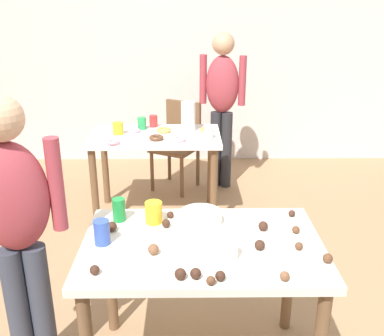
{
  "coord_description": "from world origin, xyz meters",
  "views": [
    {
      "loc": [
        -0.12,
        -1.95,
        1.83
      ],
      "look_at": [
        -0.1,
        0.48,
        0.9
      ],
      "focal_mm": 41.74,
      "sensor_mm": 36.0,
      "label": 1
    }
  ],
  "objects_px": {
    "dining_table_far": "(155,148)",
    "person_adult_far": "(222,98)",
    "chair_far_table": "(179,140)",
    "pitcher_far": "(188,116)",
    "dining_table_near": "(202,262)",
    "soda_can": "(119,210)",
    "person_girl_near": "(17,223)",
    "mixing_bowl": "(201,217)"
  },
  "relations": [
    {
      "from": "dining_table_near",
      "to": "chair_far_table",
      "type": "distance_m",
      "value": 2.46
    },
    {
      "from": "chair_far_table",
      "to": "pitcher_far",
      "type": "xyz_separation_m",
      "value": [
        0.1,
        -0.56,
        0.38
      ]
    },
    {
      "from": "dining_table_far",
      "to": "person_girl_near",
      "type": "height_order",
      "value": "person_girl_near"
    },
    {
      "from": "chair_far_table",
      "to": "person_girl_near",
      "type": "distance_m",
      "value": 2.6
    },
    {
      "from": "dining_table_far",
      "to": "mixing_bowl",
      "type": "relative_size",
      "value": 5.17
    },
    {
      "from": "person_adult_far",
      "to": "soda_can",
      "type": "xyz_separation_m",
      "value": [
        -0.69,
        -2.21,
        -0.11
      ]
    },
    {
      "from": "person_adult_far",
      "to": "soda_can",
      "type": "bearing_deg",
      "value": -107.38
    },
    {
      "from": "soda_can",
      "to": "chair_far_table",
      "type": "bearing_deg",
      "value": 83.16
    },
    {
      "from": "pitcher_far",
      "to": "person_adult_far",
      "type": "bearing_deg",
      "value": 58.83
    },
    {
      "from": "person_girl_near",
      "to": "person_adult_far",
      "type": "distance_m",
      "value": 2.71
    },
    {
      "from": "dining_table_far",
      "to": "person_girl_near",
      "type": "bearing_deg",
      "value": -105.56
    },
    {
      "from": "chair_far_table",
      "to": "pitcher_far",
      "type": "distance_m",
      "value": 0.68
    },
    {
      "from": "person_girl_near",
      "to": "mixing_bowl",
      "type": "relative_size",
      "value": 6.85
    },
    {
      "from": "person_girl_near",
      "to": "pitcher_far",
      "type": "bearing_deg",
      "value": 67.7
    },
    {
      "from": "dining_table_near",
      "to": "person_adult_far",
      "type": "height_order",
      "value": "person_adult_far"
    },
    {
      "from": "dining_table_near",
      "to": "pitcher_far",
      "type": "height_order",
      "value": "pitcher_far"
    },
    {
      "from": "dining_table_far",
      "to": "person_adult_far",
      "type": "relative_size",
      "value": 0.72
    },
    {
      "from": "dining_table_far",
      "to": "mixing_bowl",
      "type": "height_order",
      "value": "mixing_bowl"
    },
    {
      "from": "dining_table_far",
      "to": "pitcher_far",
      "type": "xyz_separation_m",
      "value": [
        0.28,
        0.11,
        0.25
      ]
    },
    {
      "from": "dining_table_far",
      "to": "person_adult_far",
      "type": "height_order",
      "value": "person_adult_far"
    },
    {
      "from": "chair_far_table",
      "to": "mixing_bowl",
      "type": "distance_m",
      "value": 2.27
    },
    {
      "from": "mixing_bowl",
      "to": "person_girl_near",
      "type": "bearing_deg",
      "value": -165.24
    },
    {
      "from": "soda_can",
      "to": "pitcher_far",
      "type": "bearing_deg",
      "value": 77.75
    },
    {
      "from": "dining_table_near",
      "to": "dining_table_far",
      "type": "relative_size",
      "value": 1.03
    },
    {
      "from": "chair_far_table",
      "to": "soda_can",
      "type": "xyz_separation_m",
      "value": [
        -0.27,
        -2.22,
        0.31
      ]
    },
    {
      "from": "dining_table_far",
      "to": "pitcher_far",
      "type": "height_order",
      "value": "pitcher_far"
    },
    {
      "from": "person_girl_near",
      "to": "soda_can",
      "type": "bearing_deg",
      "value": 30.88
    },
    {
      "from": "pitcher_far",
      "to": "chair_far_table",
      "type": "bearing_deg",
      "value": 99.75
    },
    {
      "from": "dining_table_near",
      "to": "dining_table_far",
      "type": "bearing_deg",
      "value": 100.85
    },
    {
      "from": "dining_table_far",
      "to": "person_adult_far",
      "type": "bearing_deg",
      "value": 46.87
    },
    {
      "from": "dining_table_far",
      "to": "person_girl_near",
      "type": "relative_size",
      "value": 0.75
    },
    {
      "from": "person_girl_near",
      "to": "soda_can",
      "type": "xyz_separation_m",
      "value": [
        0.43,
        0.25,
        -0.06
      ]
    },
    {
      "from": "dining_table_far",
      "to": "chair_far_table",
      "type": "relative_size",
      "value": 1.27
    },
    {
      "from": "mixing_bowl",
      "to": "soda_can",
      "type": "relative_size",
      "value": 1.75
    },
    {
      "from": "person_adult_far",
      "to": "dining_table_far",
      "type": "bearing_deg",
      "value": -133.13
    },
    {
      "from": "person_girl_near",
      "to": "mixing_bowl",
      "type": "distance_m",
      "value": 0.88
    },
    {
      "from": "dining_table_far",
      "to": "mixing_bowl",
      "type": "xyz_separation_m",
      "value": [
        0.34,
        -1.59,
        0.15
      ]
    },
    {
      "from": "soda_can",
      "to": "person_adult_far",
      "type": "bearing_deg",
      "value": 72.62
    },
    {
      "from": "chair_far_table",
      "to": "soda_can",
      "type": "relative_size",
      "value": 7.13
    },
    {
      "from": "chair_far_table",
      "to": "pitcher_far",
      "type": "relative_size",
      "value": 3.43
    },
    {
      "from": "dining_table_near",
      "to": "mixing_bowl",
      "type": "relative_size",
      "value": 5.32
    },
    {
      "from": "dining_table_near",
      "to": "pitcher_far",
      "type": "xyz_separation_m",
      "value": [
        -0.06,
        1.89,
        0.24
      ]
    }
  ]
}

